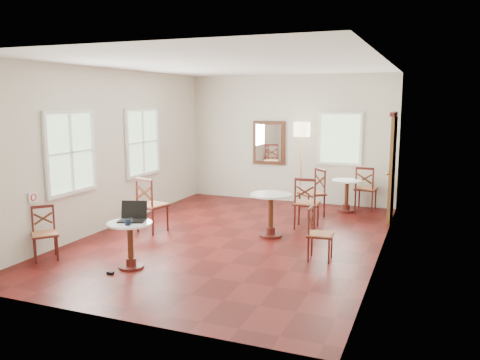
% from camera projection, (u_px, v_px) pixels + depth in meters
% --- Properties ---
extents(ground, '(7.00, 7.00, 0.00)m').
position_uv_depth(ground, '(234.00, 238.00, 8.70)').
color(ground, '#510F0D').
rests_on(ground, ground).
extents(room_shell, '(5.02, 7.02, 3.01)m').
position_uv_depth(room_shell, '(236.00, 130.00, 8.67)').
color(room_shell, beige).
rests_on(room_shell, ground).
extents(cafe_table_near, '(0.64, 0.64, 0.68)m').
position_uv_depth(cafe_table_near, '(130.00, 240.00, 7.09)').
color(cafe_table_near, '#4C1713').
rests_on(cafe_table_near, ground).
extents(cafe_table_mid, '(0.73, 0.73, 0.78)m').
position_uv_depth(cafe_table_mid, '(271.00, 210.00, 8.74)').
color(cafe_table_mid, '#4C1713').
rests_on(cafe_table_mid, ground).
extents(cafe_table_back, '(0.66, 0.66, 0.70)m').
position_uv_depth(cafe_table_back, '(347.00, 192.00, 10.72)').
color(cafe_table_back, '#4C1713').
rests_on(cafe_table_back, ground).
extents(chair_near_a, '(0.57, 0.57, 1.02)m').
position_uv_depth(chair_near_a, '(151.00, 205.00, 9.04)').
color(chair_near_a, '#4C1713').
rests_on(chair_near_a, ground).
extents(chair_near_b, '(0.53, 0.53, 0.82)m').
position_uv_depth(chair_near_b, '(45.00, 233.00, 7.50)').
color(chair_near_b, '#4C1713').
rests_on(chair_near_b, ground).
extents(chair_mid_a, '(0.48, 0.48, 0.99)m').
position_uv_depth(chair_mid_a, '(306.00, 203.00, 9.29)').
color(chair_mid_a, '#4C1713').
rests_on(chair_mid_a, ground).
extents(chair_mid_b, '(0.40, 0.40, 0.82)m').
position_uv_depth(chair_mid_b, '(319.00, 234.00, 7.46)').
color(chair_mid_b, '#4C1713').
rests_on(chair_mid_b, ground).
extents(chair_back_a, '(0.49, 0.49, 0.98)m').
position_uv_depth(chair_back_a, '(366.00, 188.00, 10.85)').
color(chair_back_a, '#4C1713').
rests_on(chair_back_a, ground).
extents(chair_back_b, '(0.65, 0.65, 1.00)m').
position_uv_depth(chair_back_b, '(313.00, 193.00, 10.27)').
color(chair_back_b, '#4C1713').
rests_on(chair_back_b, ground).
extents(floor_lamp, '(0.37, 0.37, 1.93)m').
position_uv_depth(floor_lamp, '(302.00, 135.00, 11.19)').
color(floor_lamp, '#BF8C3F').
rests_on(floor_lamp, ground).
extents(laptop, '(0.46, 0.42, 0.27)m').
position_uv_depth(laptop, '(133.00, 216.00, 7.17)').
color(laptop, black).
rests_on(laptop, cafe_table_near).
extents(mouse, '(0.11, 0.09, 0.04)m').
position_uv_depth(mouse, '(141.00, 220.00, 7.11)').
color(mouse, black).
rests_on(mouse, cafe_table_near).
extents(navy_mug, '(0.11, 0.07, 0.09)m').
position_uv_depth(navy_mug, '(128.00, 222.00, 6.89)').
color(navy_mug, '#0F1833').
rests_on(navy_mug, cafe_table_near).
extents(water_glass, '(0.06, 0.06, 0.10)m').
position_uv_depth(water_glass, '(130.00, 221.00, 6.91)').
color(water_glass, white).
rests_on(water_glass, cafe_table_near).
extents(power_adapter, '(0.09, 0.06, 0.04)m').
position_uv_depth(power_adapter, '(110.00, 273.00, 6.90)').
color(power_adapter, black).
rests_on(power_adapter, ground).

